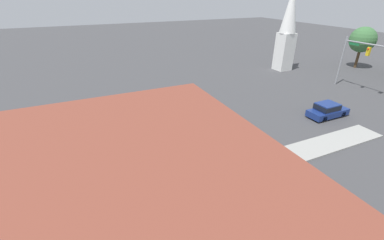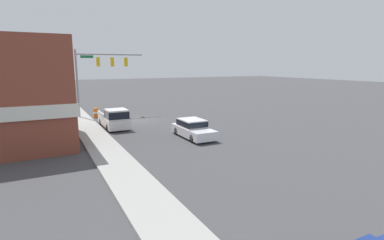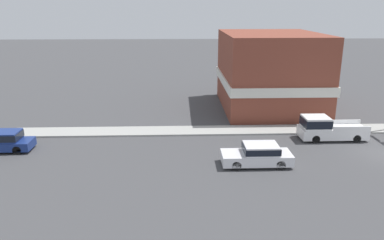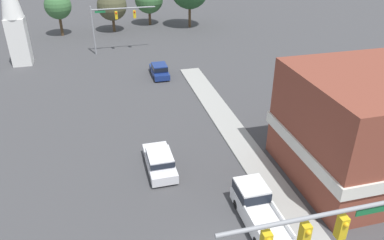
% 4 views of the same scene
% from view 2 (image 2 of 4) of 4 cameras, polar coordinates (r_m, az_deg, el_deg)
% --- Properties ---
extents(ground_plane, '(200.00, 200.00, 0.00)m').
position_cam_2_polar(ground_plane, '(33.71, -10.18, -0.01)').
color(ground_plane, '#424244').
extents(sidewalk_curb, '(2.40, 60.00, 0.14)m').
position_cam_2_polar(sidewalk_curb, '(32.54, -19.82, -0.73)').
color(sidewalk_curb, '#9E9E99').
rests_on(sidewalk_curb, ground).
extents(near_signal_assembly, '(7.76, 0.49, 7.73)m').
position_cam_2_polar(near_signal_assembly, '(36.70, -17.20, 9.51)').
color(near_signal_assembly, gray).
rests_on(near_signal_assembly, ground).
extents(car_lead, '(1.95, 4.86, 1.53)m').
position_cam_2_polar(car_lead, '(25.16, 0.15, -1.56)').
color(car_lead, black).
rests_on(car_lead, ground).
extents(pickup_truck_parked, '(1.96, 5.44, 1.97)m').
position_cam_2_polar(pickup_truck_parked, '(29.69, -14.55, 0.28)').
color(pickup_truck_parked, black).
rests_on(pickup_truck_parked, ground).
extents(construction_barrel, '(0.56, 0.56, 1.12)m').
position_cam_2_polar(construction_barrel, '(36.30, -17.83, 1.30)').
color(construction_barrel, orange).
rests_on(construction_barrel, ground).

